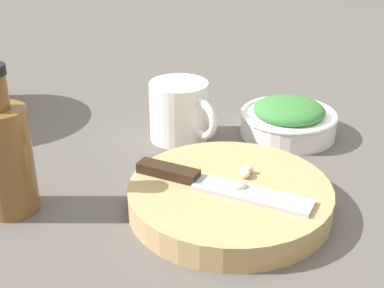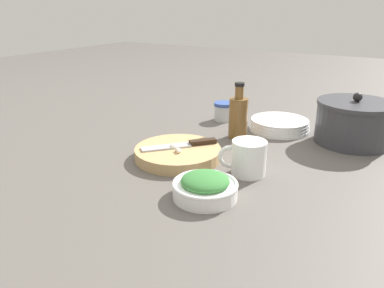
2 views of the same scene
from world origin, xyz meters
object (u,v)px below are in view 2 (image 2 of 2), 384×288
(herb_bowl, at_px, (205,187))
(cutting_board, at_px, (178,153))
(chef_knife, at_px, (184,144))
(plate_stack, at_px, (279,125))
(spice_jar, at_px, (224,111))
(oil_bottle, at_px, (238,116))
(garlic_cloves, at_px, (176,148))
(coffee_mug, at_px, (248,158))
(stock_pot, at_px, (354,122))

(herb_bowl, bearing_deg, cutting_board, -131.83)
(chef_knife, relative_size, plate_stack, 0.89)
(spice_jar, bearing_deg, chef_knife, 9.59)
(herb_bowl, xyz_separation_m, spice_jar, (-0.56, -0.24, 0.01))
(chef_knife, height_order, spice_jar, spice_jar)
(spice_jar, height_order, oil_bottle, oil_bottle)
(cutting_board, distance_m, herb_bowl, 0.24)
(herb_bowl, bearing_deg, plate_stack, -178.48)
(herb_bowl, distance_m, oil_bottle, 0.43)
(cutting_board, distance_m, plate_stack, 0.43)
(garlic_cloves, height_order, spice_jar, spice_jar)
(herb_bowl, height_order, coffee_mug, coffee_mug)
(garlic_cloves, height_order, coffee_mug, coffee_mug)
(herb_bowl, relative_size, coffee_mug, 1.28)
(coffee_mug, height_order, stock_pot, stock_pot)
(chef_knife, distance_m, spice_jar, 0.39)
(stock_pot, bearing_deg, spice_jar, -91.07)
(coffee_mug, relative_size, plate_stack, 0.57)
(stock_pot, bearing_deg, plate_stack, -90.39)
(herb_bowl, height_order, stock_pot, stock_pot)
(cutting_board, height_order, stock_pot, stock_pot)
(spice_jar, distance_m, stock_pot, 0.46)
(coffee_mug, bearing_deg, chef_knife, -94.68)
(spice_jar, bearing_deg, garlic_cloves, 8.53)
(garlic_cloves, distance_m, stock_pot, 0.57)
(cutting_board, distance_m, chef_knife, 0.03)
(oil_bottle, xyz_separation_m, stock_pot, (-0.14, 0.33, -0.01))
(cutting_board, bearing_deg, herb_bowl, 48.17)
(cutting_board, xyz_separation_m, stock_pot, (-0.40, 0.40, 0.05))
(plate_stack, distance_m, stock_pot, 0.24)
(oil_bottle, bearing_deg, stock_pot, 113.28)
(garlic_cloves, xyz_separation_m, stock_pot, (-0.41, 0.40, 0.03))
(herb_bowl, distance_m, plate_stack, 0.56)
(garlic_cloves, bearing_deg, oil_bottle, 166.49)
(chef_knife, relative_size, stock_pot, 0.78)
(cutting_board, relative_size, coffee_mug, 2.09)
(coffee_mug, xyz_separation_m, stock_pot, (-0.39, 0.19, 0.02))
(oil_bottle, bearing_deg, herb_bowl, 14.73)
(cutting_board, xyz_separation_m, spice_jar, (-0.40, -0.06, 0.02))
(herb_bowl, height_order, oil_bottle, oil_bottle)
(garlic_cloves, xyz_separation_m, spice_jar, (-0.42, -0.06, -0.00))
(garlic_cloves, height_order, oil_bottle, oil_bottle)
(garlic_cloves, distance_m, spice_jar, 0.43)
(chef_knife, relative_size, spice_jar, 2.53)
(cutting_board, relative_size, plate_stack, 1.19)
(oil_bottle, bearing_deg, spice_jar, -139.69)
(chef_knife, relative_size, herb_bowl, 1.21)
(spice_jar, height_order, coffee_mug, coffee_mug)
(cutting_board, height_order, chef_knife, chef_knife)
(coffee_mug, height_order, oil_bottle, oil_bottle)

